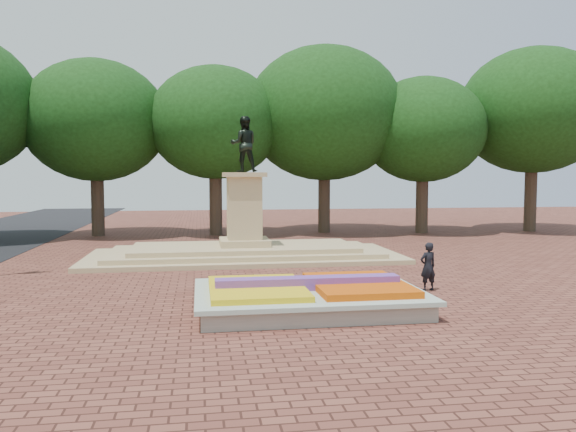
# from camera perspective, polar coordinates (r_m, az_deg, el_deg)

# --- Properties ---
(ground) EXTENTS (90.00, 90.00, 0.00)m
(ground) POSITION_cam_1_polar(r_m,az_deg,el_deg) (17.81, -2.38, -8.04)
(ground) COLOR brown
(ground) RESTS_ON ground
(flower_bed) EXTENTS (6.30, 4.30, 0.91)m
(flower_bed) POSITION_cam_1_polar(r_m,az_deg,el_deg) (15.95, 2.16, -8.09)
(flower_bed) COLOR gray
(flower_bed) RESTS_ON ground
(monument) EXTENTS (14.00, 6.00, 6.40)m
(monument) POSITION_cam_1_polar(r_m,az_deg,el_deg) (25.53, -4.46, -2.35)
(monument) COLOR tan
(monument) RESTS_ON ground
(tree_row_back) EXTENTS (44.80, 8.80, 10.43)m
(tree_row_back) POSITION_cam_1_polar(r_m,az_deg,el_deg) (35.68, -2.02, 8.79)
(tree_row_back) COLOR #34281C
(tree_row_back) RESTS_ON ground
(pedestrian) EXTENTS (0.65, 0.50, 1.59)m
(pedestrian) POSITION_cam_1_polar(r_m,az_deg,el_deg) (18.90, 14.03, -5.00)
(pedestrian) COLOR black
(pedestrian) RESTS_ON ground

